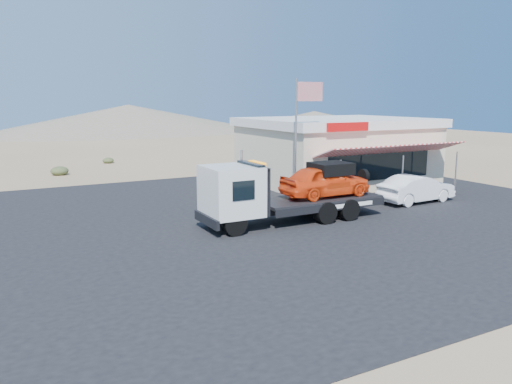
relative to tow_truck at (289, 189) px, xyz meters
The scene contains 6 objects.
ground 3.35m from the tow_truck, 147.81° to the right, with size 120.00×120.00×0.00m, color #8C6F50.
asphalt_lot 2.05m from the tow_truck, 112.26° to the left, with size 32.00×24.00×0.02m, color black.
tow_truck is the anchor object (origin of this frame).
white_sedan 7.73m from the tow_truck, ahead, with size 1.44×4.13×1.36m, color silver.
jerky_store 10.83m from the tow_truck, 42.85° to the left, with size 10.40×9.97×3.90m.
flagpole 4.41m from the tow_truck, 50.63° to the left, with size 1.55×0.10×6.00m.
Camera 1 is at (-8.20, -15.64, 5.11)m, focal length 35.00 mm.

